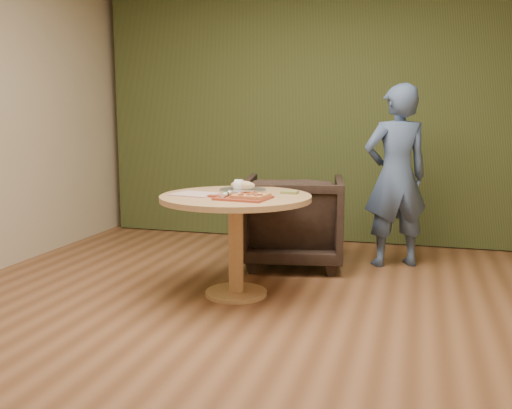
{
  "coord_description": "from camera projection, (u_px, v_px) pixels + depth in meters",
  "views": [
    {
      "loc": [
        0.95,
        -3.07,
        1.33
      ],
      "look_at": [
        -0.0,
        0.25,
        0.78
      ],
      "focal_mm": 40.0,
      "sensor_mm": 36.0,
      "label": 1
    }
  ],
  "objects": [
    {
      "name": "room_shell",
      "position": [
        244.0,
        101.0,
        3.16
      ],
      "size": [
        5.04,
        6.04,
        2.84
      ],
      "color": "brown",
      "rests_on": "ground"
    },
    {
      "name": "curtain",
      "position": [
        327.0,
        107.0,
        5.91
      ],
      "size": [
        4.8,
        0.14,
        2.78
      ],
      "primitive_type": "cube",
      "color": "#303C1B",
      "rests_on": "ground"
    },
    {
      "name": "pedestal_table",
      "position": [
        236.0,
        214.0,
        4.14
      ],
      "size": [
        1.1,
        1.1,
        0.75
      ],
      "rotation": [
        0.0,
        0.0,
        -0.03
      ],
      "color": "tan",
      "rests_on": "ground"
    },
    {
      "name": "pizza_paddle",
      "position": [
        242.0,
        198.0,
        3.93
      ],
      "size": [
        0.46,
        0.32,
        0.01
      ],
      "rotation": [
        0.0,
        0.0,
        -0.12
      ],
      "color": "#9A3F27",
      "rests_on": "pedestal_table"
    },
    {
      "name": "flatbread_pizza",
      "position": [
        251.0,
        196.0,
        3.91
      ],
      "size": [
        0.25,
        0.25,
        0.04
      ],
      "rotation": [
        0.0,
        0.0,
        -0.12
      ],
      "color": "tan",
      "rests_on": "pizza_paddle"
    },
    {
      "name": "cutlery_roll",
      "position": [
        226.0,
        194.0,
        3.96
      ],
      "size": [
        0.03,
        0.2,
        0.03
      ],
      "rotation": [
        0.0,
        0.0,
        0.03
      ],
      "color": "silver",
      "rests_on": "pizza_paddle"
    },
    {
      "name": "newspaper",
      "position": [
        195.0,
        194.0,
        4.13
      ],
      "size": [
        0.34,
        0.3,
        0.01
      ],
      "primitive_type": "cube",
      "rotation": [
        0.0,
        0.0,
        -0.19
      ],
      "color": "white",
      "rests_on": "pedestal_table"
    },
    {
      "name": "serving_tray",
      "position": [
        243.0,
        190.0,
        4.33
      ],
      "size": [
        0.36,
        0.36,
        0.02
      ],
      "color": "silver",
      "rests_on": "pedestal_table"
    },
    {
      "name": "bread_roll",
      "position": [
        242.0,
        185.0,
        4.33
      ],
      "size": [
        0.19,
        0.09,
        0.09
      ],
      "color": "tan",
      "rests_on": "serving_tray"
    },
    {
      "name": "green_packet",
      "position": [
        290.0,
        192.0,
        4.2
      ],
      "size": [
        0.12,
        0.1,
        0.02
      ],
      "primitive_type": "cube",
      "rotation": [
        0.0,
        0.0,
        -0.02
      ],
      "color": "#5A6A2F",
      "rests_on": "pedestal_table"
    },
    {
      "name": "armchair",
      "position": [
        293.0,
        216.0,
        5.05
      ],
      "size": [
        0.98,
        0.93,
        0.88
      ],
      "primitive_type": "imported",
      "rotation": [
        0.0,
        0.0,
        3.31
      ],
      "color": "black",
      "rests_on": "ground"
    },
    {
      "name": "person_standing",
      "position": [
        396.0,
        176.0,
        4.95
      ],
      "size": [
        0.69,
        0.59,
        1.59
      ],
      "primitive_type": "imported",
      "rotation": [
        0.0,
        0.0,
        3.58
      ],
      "color": "#425B83",
      "rests_on": "ground"
    }
  ]
}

